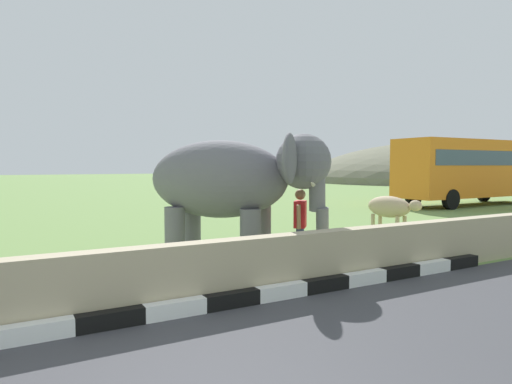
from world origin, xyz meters
TOP-DOWN VIEW (x-y plane):
  - striped_curb at (-0.35, 3.65)m, footprint 16.20×0.20m
  - barrier_parapet at (2.00, 3.95)m, footprint 28.00×0.36m
  - elephant at (3.31, 6.33)m, footprint 3.84×3.83m
  - person_handler at (4.54, 5.61)m, footprint 0.52×0.57m
  - bus_orange at (21.04, 13.18)m, footprint 9.42×2.61m
  - cow_near at (9.25, 7.54)m, footprint 0.79×1.92m
  - hill_east at (55.00, 38.63)m, footprint 46.09×36.87m

SIDE VIEW (x-z plane):
  - hill_east at x=55.00m, z-range -5.59..5.59m
  - striped_curb at x=-0.35m, z-range 0.00..0.24m
  - barrier_parapet at x=2.00m, z-range 0.00..1.00m
  - cow_near at x=9.25m, z-range 0.26..1.48m
  - person_handler at x=4.54m, z-range 0.10..1.75m
  - elephant at x=3.31m, z-range 0.42..3.25m
  - bus_orange at x=21.04m, z-range 0.33..3.83m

